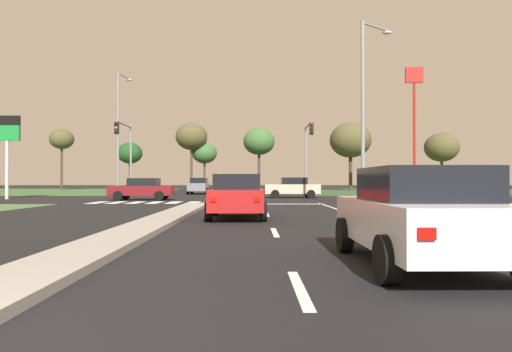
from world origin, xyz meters
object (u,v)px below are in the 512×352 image
at_px(car_beige_near, 292,187).
at_px(car_white_fourth, 420,215).
at_px(car_red_third, 237,196).
at_px(treeline_second, 130,153).
at_px(car_maroon_fifth, 142,189).
at_px(pedestrian_at_median, 220,181).
at_px(treeline_third, 205,153).
at_px(treeline_seventh, 442,147).
at_px(car_grey_second, 199,186).
at_px(treeline_near, 62,140).
at_px(fuel_price_totem, 7,138).
at_px(street_lamp_second, 365,103).
at_px(street_lamp_third, 119,128).
at_px(fastfood_pole_sign, 414,102).
at_px(treeline_fifth, 259,142).
at_px(traffic_signal_far_right, 308,147).
at_px(treeline_fourth, 191,137).
at_px(traffic_signal_far_left, 126,146).
at_px(treeline_sixth, 350,140).

relative_size(car_beige_near, car_white_fourth, 1.03).
height_order(car_red_third, treeline_second, treeline_second).
distance_m(car_maroon_fifth, pedestrian_at_median, 10.84).
distance_m(treeline_third, treeline_seventh, 32.36).
bearing_deg(car_grey_second, car_beige_near, 129.93).
bearing_deg(car_grey_second, treeline_near, -40.00).
distance_m(fuel_price_totem, treeline_second, 31.73).
height_order(street_lamp_second, street_lamp_third, street_lamp_third).
xyz_separation_m(street_lamp_second, fastfood_pole_sign, (10.61, 22.07, 3.89)).
bearing_deg(treeline_near, car_red_third, -60.98).
height_order(fuel_price_totem, treeline_fifth, treeline_fifth).
height_order(car_white_fourth, street_lamp_second, street_lamp_second).
distance_m(car_white_fourth, street_lamp_third, 35.79).
bearing_deg(traffic_signal_far_right, car_beige_near, -118.31).
height_order(street_lamp_second, treeline_fourth, street_lamp_second).
height_order(fuel_price_totem, treeline_fourth, treeline_fourth).
xyz_separation_m(car_maroon_fifth, treeline_near, (-18.90, 31.69, 6.24)).
xyz_separation_m(pedestrian_at_median, treeline_fourth, (-5.37, 20.52, 6.02)).
xyz_separation_m(street_lamp_second, treeline_fourth, (-14.25, 37.47, 1.83)).
xyz_separation_m(treeline_near, treeline_fifth, (27.40, -0.48, -0.31)).
height_order(car_beige_near, treeline_seventh, treeline_seventh).
xyz_separation_m(traffic_signal_far_left, fuel_price_totem, (-7.07, -5.15, 0.17)).
distance_m(car_maroon_fifth, fuel_price_totem, 10.79).
height_order(car_grey_second, fastfood_pole_sign, fastfood_pole_sign).
height_order(traffic_signal_far_left, treeline_seventh, treeline_seventh).
relative_size(treeline_near, treeline_seventh, 1.09).
bearing_deg(car_red_third, fuel_price_totem, 135.98).
distance_m(street_lamp_second, treeline_sixth, 37.56).
bearing_deg(fuel_price_totem, treeline_fourth, 72.06).
relative_size(car_maroon_fifth, treeline_sixth, 0.47).
xyz_separation_m(treeline_second, treeline_sixth, (30.70, -3.53, 1.55)).
xyz_separation_m(car_beige_near, street_lamp_second, (2.87, -11.05, 4.65)).
height_order(car_beige_near, traffic_signal_far_left, traffic_signal_far_left).
bearing_deg(treeline_fourth, street_lamp_third, -98.86).
xyz_separation_m(treeline_fifth, treeline_sixth, (12.33, -1.55, 0.07)).
height_order(car_grey_second, street_lamp_second, street_lamp_second).
bearing_deg(treeline_fourth, car_beige_near, -66.70).
relative_size(car_white_fourth, pedestrian_at_median, 2.25).
distance_m(traffic_signal_far_left, treeline_fourth, 23.99).
bearing_deg(car_white_fourth, street_lamp_third, 113.78).
relative_size(car_beige_near, car_red_third, 1.02).
height_order(car_grey_second, traffic_signal_far_left, traffic_signal_far_left).
relative_size(street_lamp_second, treeline_third, 1.48).
height_order(car_grey_second, pedestrian_at_median, pedestrian_at_median).
xyz_separation_m(car_white_fourth, street_lamp_third, (-14.28, 32.41, 5.16)).
xyz_separation_m(fastfood_pole_sign, treeline_near, (-43.05, 16.79, -2.33)).
bearing_deg(car_grey_second, treeline_third, -85.77).
xyz_separation_m(traffic_signal_far_left, treeline_third, (3.93, 24.81, 0.92)).
bearing_deg(treeline_fifth, street_lamp_third, -119.03).
xyz_separation_m(traffic_signal_far_right, fastfood_pole_sign, (11.94, 8.14, 5.15)).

